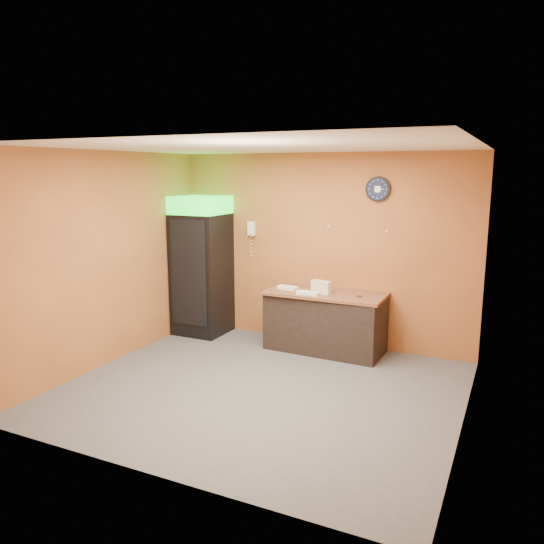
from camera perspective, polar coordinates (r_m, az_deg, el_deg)
The scene contains 15 objects.
floor at distance 6.42m, azimuth -1.18°, elevation -12.49°, with size 4.50×4.50×0.00m, color #47474C.
back_wall at distance 7.82m, azimuth 5.34°, elevation 2.40°, with size 4.50×0.02×2.80m, color #AA652F.
left_wall at distance 7.28m, azimuth -17.29°, elevation 1.32°, with size 0.02×4.00×2.80m, color #AA652F.
right_wall at distance 5.41m, azimuth 20.64°, elevation -2.08°, with size 0.02×4.00×2.80m, color #AA652F.
ceiling at distance 5.90m, azimuth -1.29°, elevation 13.33°, with size 4.50×4.00×0.02m, color white.
beverage_cooler at distance 8.34m, azimuth -7.68°, elevation 0.48°, with size 0.76×0.77×2.16m.
prep_counter at distance 7.63m, azimuth 5.75°, elevation -5.45°, with size 1.64×0.73×0.82m, color black.
wall_clock at distance 7.47m, azimuth 11.34°, elevation 8.74°, with size 0.34×0.06×0.34m.
wall_phone at distance 8.19m, azimuth -2.24°, elevation 4.68°, with size 0.12×0.10×0.21m.
butcher_paper at distance 7.52m, azimuth 5.81°, elevation -2.31°, with size 1.67×0.80×0.04m, color brown.
sub_roll_stack at distance 7.40m, azimuth 5.32°, elevation -1.62°, with size 0.30×0.16×0.18m.
wrapped_sandwich_left at distance 7.64m, azimuth 1.64°, elevation -1.72°, with size 0.29×0.11×0.04m, color white.
wrapped_sandwich_mid at distance 7.33m, azimuth 3.85°, elevation -2.28°, with size 0.31×0.12×0.04m, color white.
wrapped_sandwich_right at distance 7.67m, azimuth 1.74°, elevation -1.68°, with size 0.29×0.11×0.04m, color white.
kitchen_tool at distance 7.56m, azimuth 5.70°, elevation -1.86°, with size 0.06×0.06×0.06m, color silver.
Camera 1 is at (2.64, -5.27, 2.55)m, focal length 35.00 mm.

